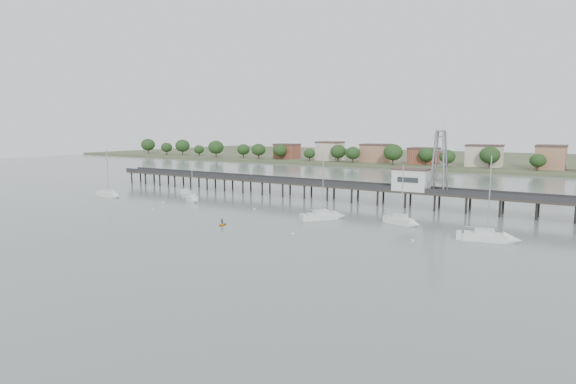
{
  "coord_description": "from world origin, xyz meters",
  "views": [
    {
      "loc": [
        61.96,
        -51.44,
        18.83
      ],
      "look_at": [
        1.7,
        42.0,
        4.0
      ],
      "focal_mm": 30.0,
      "sensor_mm": 36.0,
      "label": 1
    }
  ],
  "objects_px": {
    "sailboat_b": "(193,199)",
    "sailboat_d": "(494,238)",
    "sailboat_c": "(327,216)",
    "yellow_dinghy": "(222,225)",
    "sailboat_a": "(111,195)",
    "sailboat_f": "(405,222)",
    "white_tender": "(187,192)",
    "pier": "(319,185)",
    "lattice_tower": "(440,162)"
  },
  "relations": [
    {
      "from": "sailboat_d",
      "to": "white_tender",
      "type": "distance_m",
      "value": 86.98
    },
    {
      "from": "lattice_tower",
      "to": "sailboat_a",
      "type": "height_order",
      "value": "lattice_tower"
    },
    {
      "from": "pier",
      "to": "white_tender",
      "type": "height_order",
      "value": "pier"
    },
    {
      "from": "sailboat_f",
      "to": "white_tender",
      "type": "relative_size",
      "value": 3.03
    },
    {
      "from": "sailboat_d",
      "to": "white_tender",
      "type": "bearing_deg",
      "value": 157.55
    },
    {
      "from": "sailboat_b",
      "to": "sailboat_a",
      "type": "xyz_separation_m",
      "value": [
        -25.07,
        -6.04,
        -0.02
      ]
    },
    {
      "from": "sailboat_b",
      "to": "sailboat_a",
      "type": "height_order",
      "value": "sailboat_a"
    },
    {
      "from": "sailboat_b",
      "to": "sailboat_d",
      "type": "distance_m",
      "value": 73.41
    },
    {
      "from": "sailboat_c",
      "to": "pier",
      "type": "bearing_deg",
      "value": 70.87
    },
    {
      "from": "white_tender",
      "to": "yellow_dinghy",
      "type": "distance_m",
      "value": 48.45
    },
    {
      "from": "sailboat_d",
      "to": "yellow_dinghy",
      "type": "height_order",
      "value": "sailboat_d"
    },
    {
      "from": "white_tender",
      "to": "sailboat_b",
      "type": "bearing_deg",
      "value": -30.78
    },
    {
      "from": "sailboat_c",
      "to": "yellow_dinghy",
      "type": "distance_m",
      "value": 22.09
    },
    {
      "from": "sailboat_c",
      "to": "sailboat_f",
      "type": "distance_m",
      "value": 15.86
    },
    {
      "from": "sailboat_c",
      "to": "sailboat_a",
      "type": "xyz_separation_m",
      "value": [
        -65.39,
        -3.8,
        0.0
      ]
    },
    {
      "from": "lattice_tower",
      "to": "sailboat_a",
      "type": "distance_m",
      "value": 86.73
    },
    {
      "from": "lattice_tower",
      "to": "sailboat_c",
      "type": "distance_m",
      "value": 30.81
    },
    {
      "from": "sailboat_d",
      "to": "yellow_dinghy",
      "type": "bearing_deg",
      "value": -175.59
    },
    {
      "from": "sailboat_b",
      "to": "sailboat_a",
      "type": "distance_m",
      "value": 25.79
    },
    {
      "from": "sailboat_d",
      "to": "sailboat_a",
      "type": "xyz_separation_m",
      "value": [
        -98.33,
        -1.22,
        0.01
      ]
    },
    {
      "from": "sailboat_b",
      "to": "sailboat_d",
      "type": "height_order",
      "value": "sailboat_d"
    },
    {
      "from": "sailboat_c",
      "to": "lattice_tower",
      "type": "bearing_deg",
      "value": 4.59
    },
    {
      "from": "pier",
      "to": "sailboat_b",
      "type": "bearing_deg",
      "value": -138.65
    },
    {
      "from": "sailboat_b",
      "to": "sailboat_c",
      "type": "height_order",
      "value": "sailboat_c"
    },
    {
      "from": "sailboat_b",
      "to": "sailboat_c",
      "type": "xyz_separation_m",
      "value": [
        40.31,
        -2.24,
        -0.02
      ]
    },
    {
      "from": "sailboat_c",
      "to": "sailboat_f",
      "type": "relative_size",
      "value": 1.21
    },
    {
      "from": "pier",
      "to": "sailboat_c",
      "type": "relative_size",
      "value": 10.09
    },
    {
      "from": "sailboat_a",
      "to": "sailboat_f",
      "type": "xyz_separation_m",
      "value": [
        81.02,
        6.46,
        0.01
      ]
    },
    {
      "from": "pier",
      "to": "sailboat_a",
      "type": "bearing_deg",
      "value": -150.79
    },
    {
      "from": "sailboat_b",
      "to": "yellow_dinghy",
      "type": "height_order",
      "value": "sailboat_b"
    },
    {
      "from": "lattice_tower",
      "to": "yellow_dinghy",
      "type": "xyz_separation_m",
      "value": [
        -30.26,
        -41.03,
        -11.1
      ]
    },
    {
      "from": "pier",
      "to": "sailboat_f",
      "type": "xyz_separation_m",
      "value": [
        31.08,
        -21.46,
        -3.15
      ]
    },
    {
      "from": "sailboat_b",
      "to": "pier",
      "type": "bearing_deg",
      "value": 71.29
    },
    {
      "from": "yellow_dinghy",
      "to": "sailboat_c",
      "type": "bearing_deg",
      "value": 38.25
    },
    {
      "from": "sailboat_d",
      "to": "white_tender",
      "type": "xyz_separation_m",
      "value": [
        -85.67,
        15.04,
        -0.17
      ]
    },
    {
      "from": "sailboat_c",
      "to": "sailboat_a",
      "type": "distance_m",
      "value": 65.5
    },
    {
      "from": "sailboat_a",
      "to": "white_tender",
      "type": "relative_size",
      "value": 3.44
    },
    {
      "from": "pier",
      "to": "yellow_dinghy",
      "type": "bearing_deg",
      "value": -88.27
    },
    {
      "from": "pier",
      "to": "sailboat_d",
      "type": "distance_m",
      "value": 55.35
    },
    {
      "from": "sailboat_f",
      "to": "yellow_dinghy",
      "type": "bearing_deg",
      "value": -131.35
    },
    {
      "from": "pier",
      "to": "yellow_dinghy",
      "type": "relative_size",
      "value": 64.99
    },
    {
      "from": "sailboat_b",
      "to": "white_tender",
      "type": "xyz_separation_m",
      "value": [
        -12.41,
        10.22,
        -0.2
      ]
    },
    {
      "from": "sailboat_b",
      "to": "sailboat_c",
      "type": "bearing_deg",
      "value": 26.77
    },
    {
      "from": "pier",
      "to": "sailboat_c",
      "type": "height_order",
      "value": "sailboat_c"
    },
    {
      "from": "white_tender",
      "to": "sailboat_a",
      "type": "bearing_deg",
      "value": -119.2
    },
    {
      "from": "pier",
      "to": "sailboat_c",
      "type": "xyz_separation_m",
      "value": [
        15.45,
        -24.12,
        -3.16
      ]
    },
    {
      "from": "pier",
      "to": "yellow_dinghy",
      "type": "height_order",
      "value": "pier"
    },
    {
      "from": "sailboat_f",
      "to": "yellow_dinghy",
      "type": "xyz_separation_m",
      "value": [
        -29.84,
        -19.57,
        -0.65
      ]
    },
    {
      "from": "white_tender",
      "to": "yellow_dinghy",
      "type": "relative_size",
      "value": 1.75
    },
    {
      "from": "lattice_tower",
      "to": "white_tender",
      "type": "distance_m",
      "value": 70.57
    }
  ]
}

